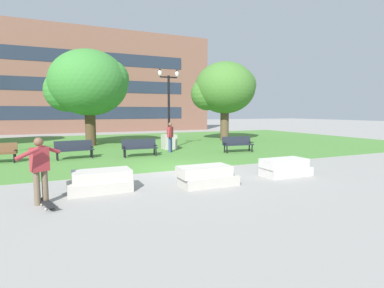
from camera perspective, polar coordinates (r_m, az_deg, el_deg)
name	(u,v)px	position (r m, az deg, el deg)	size (l,w,h in m)	color
ground_plane	(179,170)	(12.11, -2.50, -4.99)	(140.00, 140.00, 0.00)	gray
grass_lawn	(127,145)	(21.62, -12.33, -0.15)	(40.00, 20.00, 0.02)	#4C8438
concrete_block_center	(101,181)	(9.25, -16.97, -6.82)	(1.80, 0.90, 0.64)	#B2ADA3
concrete_block_left	(207,176)	(9.56, 2.79, -6.13)	(1.89, 0.90, 0.64)	#B2ADA3
concrete_block_right	(285,168)	(11.50, 17.30, -4.30)	(1.84, 0.90, 0.64)	#BCB7B2
person_skateboarder	(40,166)	(8.43, -26.99, -3.83)	(1.00, 1.08, 1.71)	brown
skateboard	(48,204)	(8.31, -25.74, -10.23)	(0.45, 1.04, 0.14)	black
park_bench_near_left	(238,143)	(17.38, 8.68, 0.15)	(1.84, 0.69, 0.90)	#1E232D
park_bench_near_right	(140,147)	(15.79, -9.95, -0.48)	(1.80, 0.54, 0.90)	#1E232D
park_bench_far_right	(74,148)	(15.86, -21.51, -0.79)	(1.85, 0.73, 0.90)	#1E232D
lamp_post_right	(169,133)	(18.71, -4.40, 2.11)	(1.32, 0.80, 4.92)	#ADA89E
tree_far_right	(224,89)	(24.44, 6.14, 10.44)	(5.06, 4.82, 6.27)	brown
tree_far_left	(88,84)	(21.71, -19.22, 10.76)	(5.44, 5.18, 6.46)	#4C3823
person_bystander_near_lawn	(170,135)	(17.20, -4.17, 1.63)	(0.53, 0.72, 1.71)	#384C7A
building_facade_distant	(88,80)	(35.85, -19.20, 11.37)	(29.25, 1.03, 11.60)	brown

